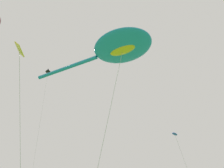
{
  "coord_description": "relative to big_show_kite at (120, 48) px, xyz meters",
  "views": [
    {
      "loc": [
        -6.52,
        -1.44,
        1.31
      ],
      "look_at": [
        -1.46,
        8.77,
        9.18
      ],
      "focal_mm": 34.69,
      "sensor_mm": 36.0,
      "label": 1
    }
  ],
  "objects": [
    {
      "name": "big_show_kite",
      "position": [
        0.0,
        0.0,
        0.0
      ],
      "size": [
        7.69,
        9.5,
        13.23
      ],
      "rotation": [
        0.0,
        0.0,
        -0.94
      ],
      "color": "#1E8CBF",
      "rests_on": "ground"
    },
    {
      "name": "small_kite_delta_white",
      "position": [
        -2.55,
        21.75,
        12.2
      ],
      "size": [
        1.1,
        4.42,
        25.57
      ],
      "rotation": [
        0.0,
        0.0,
        0.25
      ],
      "color": "black",
      "rests_on": "ground"
    },
    {
      "name": "small_kite_box_yellow",
      "position": [
        7.31,
        3.52,
        -4.47
      ],
      "size": [
        1.91,
        0.92,
        8.66
      ],
      "rotation": [
        0.0,
        0.0,
        0.51
      ],
      "color": "blue",
      "rests_on": "ground"
    },
    {
      "name": "small_kite_stunt_black",
      "position": [
        -6.26,
        -1.43,
        -4.8
      ],
      "size": [
        2.76,
        3.53,
        8.88
      ],
      "rotation": [
        0.0,
        0.0,
        -0.98
      ],
      "color": "yellow",
      "rests_on": "ground"
    }
  ]
}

